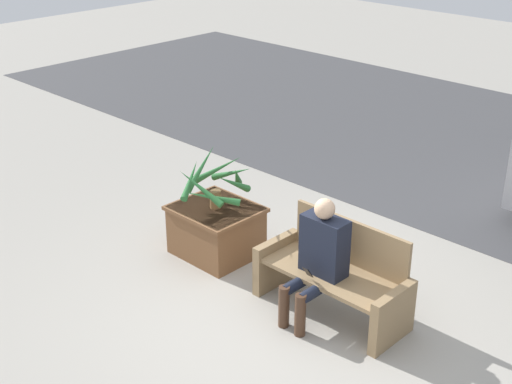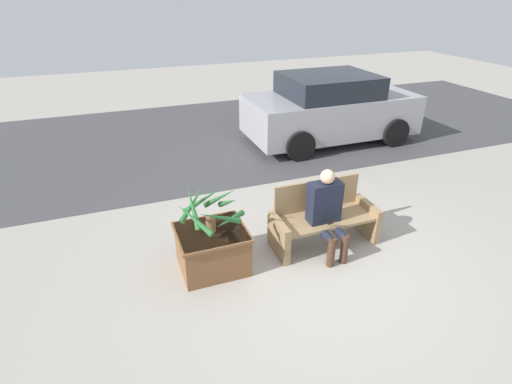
# 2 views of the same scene
# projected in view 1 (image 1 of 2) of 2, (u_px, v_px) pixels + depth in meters

# --- Properties ---
(ground_plane) EXTENTS (30.00, 30.00, 0.00)m
(ground_plane) POSITION_uv_depth(u_px,v_px,m) (284.00, 316.00, 6.80)
(ground_plane) COLOR #9E998E
(bench) EXTENTS (1.49, 0.60, 0.88)m
(bench) POSITION_uv_depth(u_px,v_px,m) (335.00, 274.00, 6.75)
(bench) COLOR #8C704C
(bench) RESTS_ON ground_plane
(person_seated) EXTENTS (0.44, 0.60, 1.20)m
(person_seated) POSITION_uv_depth(u_px,v_px,m) (319.00, 255.00, 6.56)
(person_seated) COLOR black
(person_seated) RESTS_ON ground_plane
(planter_box) EXTENTS (0.88, 0.78, 0.56)m
(planter_box) POSITION_uv_depth(u_px,v_px,m) (216.00, 229.00, 7.79)
(planter_box) COLOR brown
(planter_box) RESTS_ON ground_plane
(potted_plant) EXTENTS (0.85, 0.83, 0.63)m
(potted_plant) POSITION_uv_depth(u_px,v_px,m) (216.00, 181.00, 7.55)
(potted_plant) COLOR brown
(potted_plant) RESTS_ON planter_box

